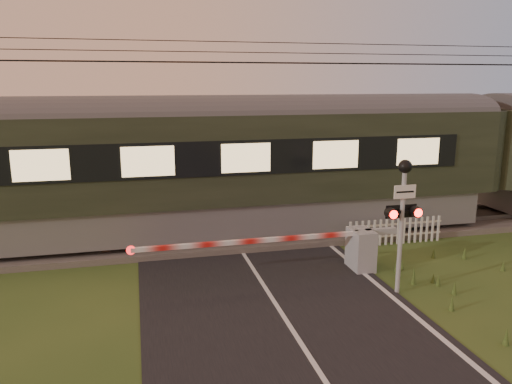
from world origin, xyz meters
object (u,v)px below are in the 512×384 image
object	(u,v)px
picket_fence	(395,231)
boom_gate	(349,248)
train	(478,155)
crossing_signal	(403,203)

from	to	relation	value
picket_fence	boom_gate	bearing A→B (deg)	-143.85
boom_gate	picket_fence	bearing A→B (deg)	36.15
boom_gate	picket_fence	distance (m)	2.84
boom_gate	train	bearing A→B (deg)	28.89
crossing_signal	boom_gate	bearing A→B (deg)	108.32
train	picket_fence	world-z (taller)	train
boom_gate	crossing_signal	distance (m)	2.35
crossing_signal	train	bearing A→B (deg)	41.32
crossing_signal	picket_fence	xyz separation A→B (m)	(1.75, 3.31, -1.80)
train	boom_gate	bearing A→B (deg)	-151.11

